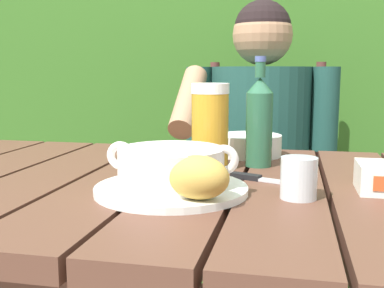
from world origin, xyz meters
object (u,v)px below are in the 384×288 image
(bread_roll, at_px, (198,177))
(table_knife, at_px, (259,179))
(chair_near_diner, at_px, (261,206))
(soup_bowl, at_px, (171,166))
(diner_bowl, at_px, (249,145))
(beer_glass, at_px, (212,126))
(beer_bottle, at_px, (259,120))
(water_glass_small, at_px, (299,178))
(serving_plate, at_px, (171,189))
(person_eating, at_px, (258,156))

(bread_roll, distance_m, table_knife, 0.21)
(chair_near_diner, height_order, soup_bowl, chair_near_diner)
(diner_bowl, bearing_deg, beer_glass, -109.88)
(diner_bowl, bearing_deg, beer_bottle, -76.19)
(beer_bottle, xyz_separation_m, table_knife, (0.01, -0.14, -0.10))
(chair_near_diner, xyz_separation_m, beer_glass, (-0.06, -0.73, 0.38))
(chair_near_diner, xyz_separation_m, water_glass_small, (0.12, -0.93, 0.32))
(soup_bowl, bearing_deg, table_knife, 40.84)
(beer_glass, height_order, diner_bowl, beer_glass)
(bread_roll, relative_size, beer_bottle, 0.48)
(soup_bowl, relative_size, diner_bowl, 1.48)
(beer_glass, height_order, table_knife, beer_glass)
(soup_bowl, bearing_deg, serving_plate, 53.13)
(person_eating, bearing_deg, table_knife, -85.75)
(beer_glass, bearing_deg, soup_bowl, -98.93)
(beer_bottle, relative_size, water_glass_small, 3.48)
(serving_plate, height_order, table_knife, serving_plate)
(soup_bowl, distance_m, beer_glass, 0.22)
(soup_bowl, xyz_separation_m, water_glass_small, (0.21, 0.01, -0.01))
(diner_bowl, bearing_deg, serving_plate, -104.08)
(beer_bottle, xyz_separation_m, diner_bowl, (-0.03, 0.13, -0.07))
(serving_plate, xyz_separation_m, soup_bowl, (-0.00, -0.00, 0.04))
(soup_bowl, height_order, beer_glass, beer_glass)
(soup_bowl, xyz_separation_m, beer_glass, (0.03, 0.21, 0.04))
(person_eating, height_order, soup_bowl, person_eating)
(person_eating, xyz_separation_m, serving_plate, (-0.10, -0.74, 0.07))
(chair_near_diner, bearing_deg, water_glass_small, -82.94)
(bread_roll, bearing_deg, soup_bowl, 130.60)
(chair_near_diner, height_order, water_glass_small, chair_near_diner)
(person_eating, bearing_deg, beer_glass, -96.71)
(serving_plate, distance_m, soup_bowl, 0.04)
(chair_near_diner, height_order, beer_bottle, chair_near_diner)
(beer_bottle, bearing_deg, serving_plate, -116.17)
(table_knife, bearing_deg, chair_near_diner, 93.00)
(serving_plate, distance_m, water_glass_small, 0.22)
(person_eating, xyz_separation_m, beer_bottle, (0.03, -0.47, 0.16))
(bread_roll, xyz_separation_m, table_knife, (0.08, 0.19, -0.04))
(beer_glass, xyz_separation_m, beer_bottle, (0.10, 0.05, 0.01))
(bread_roll, bearing_deg, serving_plate, 130.60)
(serving_plate, relative_size, table_knife, 1.85)
(water_glass_small, distance_m, table_knife, 0.14)
(person_eating, xyz_separation_m, water_glass_small, (0.12, -0.73, 0.10))
(chair_near_diner, bearing_deg, beer_bottle, -87.34)
(person_eating, distance_m, water_glass_small, 0.74)
(serving_plate, height_order, bread_roll, bread_roll)
(person_eating, height_order, beer_bottle, person_eating)
(beer_bottle, xyz_separation_m, water_glass_small, (0.08, -0.26, -0.07))
(chair_near_diner, xyz_separation_m, bread_roll, (-0.04, -1.01, 0.33))
(soup_bowl, relative_size, beer_bottle, 0.97)
(water_glass_small, distance_m, diner_bowl, 0.40)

